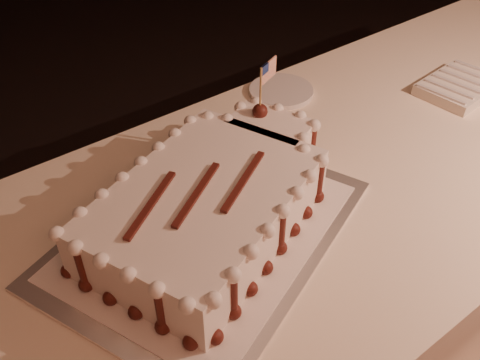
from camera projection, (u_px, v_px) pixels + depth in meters
banquet_table at (300, 292)px, 1.37m from camera, size 2.40×0.80×0.75m
cake_board at (206, 232)px, 1.00m from camera, size 0.69×0.61×0.01m
doily at (206, 230)px, 1.00m from camera, size 0.62×0.55×0.00m
sheet_cake at (214, 200)px, 0.99m from camera, size 0.57×0.43×0.22m
napkin_stack at (459, 87)px, 1.39m from camera, size 0.22×0.17×0.03m
side_plate at (281, 91)px, 1.39m from camera, size 0.17×0.17×0.01m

